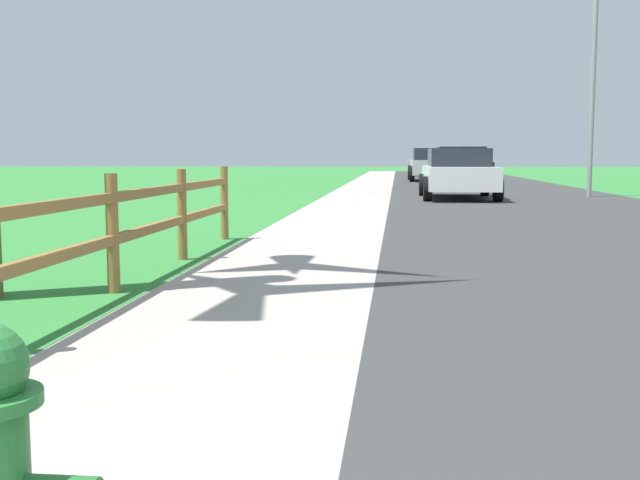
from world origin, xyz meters
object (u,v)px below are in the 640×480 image
(parked_suv_white, at_px, (458,173))
(parked_car_blue, at_px, (427,163))
(parked_car_silver, at_px, (430,165))
(street_lamp, at_px, (598,64))
(parked_car_black, at_px, (460,167))

(parked_suv_white, relative_size, parked_car_blue, 0.92)
(parked_car_silver, height_order, street_lamp, street_lamp)
(parked_suv_white, bearing_deg, parked_car_blue, 89.88)
(parked_car_black, bearing_deg, parked_car_blue, 91.79)
(parked_car_silver, height_order, parked_car_blue, parked_car_silver)
(parked_suv_white, relative_size, parked_car_black, 1.07)
(parked_suv_white, bearing_deg, parked_car_silver, 90.71)
(parked_suv_white, height_order, street_lamp, street_lamp)
(parked_car_silver, relative_size, street_lamp, 0.73)
(parked_car_black, xyz_separation_m, street_lamp, (3.41, -6.05, 3.08))
(parked_car_silver, distance_m, parked_car_blue, 10.72)
(parked_suv_white, distance_m, parked_car_black, 7.40)
(street_lamp, bearing_deg, parked_suv_white, -162.00)
(parked_suv_white, bearing_deg, street_lamp, 18.00)
(parked_suv_white, xyz_separation_m, street_lamp, (4.05, 1.32, 3.14))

